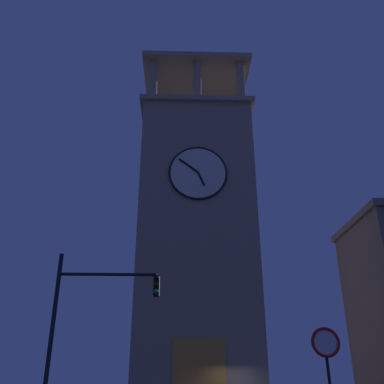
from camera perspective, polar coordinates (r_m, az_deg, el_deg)
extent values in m
cube|color=gray|center=(32.15, 0.56, -7.44)|extent=(8.26, 6.86, 21.32)
cube|color=gray|center=(36.74, 0.49, 9.03)|extent=(8.86, 7.46, 0.40)
cylinder|color=gray|center=(35.97, 6.47, 14.18)|extent=(0.70, 0.70, 3.85)
cylinder|color=gray|center=(35.67, 0.67, 14.37)|extent=(0.70, 0.70, 3.85)
cylinder|color=gray|center=(35.72, -5.18, 14.43)|extent=(0.70, 0.70, 3.85)
cylinder|color=gray|center=(40.53, 5.38, 9.25)|extent=(0.70, 0.70, 3.85)
cylinder|color=gray|center=(40.27, 0.32, 9.38)|extent=(0.70, 0.70, 3.85)
cylinder|color=gray|center=(40.31, -4.77, 9.43)|extent=(0.70, 0.70, 3.85)
cube|color=gray|center=(39.21, 0.47, 14.25)|extent=(8.86, 7.46, 0.40)
cylinder|color=black|center=(40.39, 0.46, 16.34)|extent=(0.12, 0.12, 3.35)
cylinder|color=silver|center=(30.54, 0.79, 2.55)|extent=(4.04, 0.12, 4.04)
torus|color=black|center=(30.53, 0.80, 2.57)|extent=(4.20, 0.16, 4.20)
cube|color=black|center=(30.24, 1.22, 1.77)|extent=(0.55, 0.06, 1.07)
cube|color=black|center=(30.67, -0.47, 3.53)|extent=(1.43, 0.06, 1.15)
cube|color=orange|center=(27.46, 0.95, -22.95)|extent=(3.20, 0.24, 4.00)
cylinder|color=black|center=(16.80, -18.15, -17.78)|extent=(0.16, 0.16, 6.03)
cylinder|color=black|center=(16.76, -11.05, -10.67)|extent=(3.66, 0.12, 0.12)
cube|color=black|center=(16.48, -4.73, -12.32)|extent=(0.22, 0.30, 0.75)
sphere|color=#360505|center=(16.36, -4.73, -11.25)|extent=(0.16, 0.16, 0.16)
sphere|color=#392705|center=(16.30, -4.76, -12.10)|extent=(0.16, 0.16, 0.16)
sphere|color=#18C154|center=(16.26, -4.79, -12.97)|extent=(0.16, 0.16, 0.16)
cylinder|color=white|center=(12.61, 17.26, -18.49)|extent=(0.70, 0.04, 0.70)
torus|color=red|center=(12.60, 17.29, -18.48)|extent=(0.78, 0.08, 0.78)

